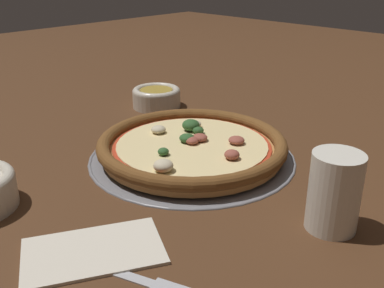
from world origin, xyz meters
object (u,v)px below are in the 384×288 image
pizza_tray (192,156)px  fork (121,273)px  bowl_near (157,96)px  napkin (93,250)px  drinking_cup (334,192)px  pizza (192,146)px

pizza_tray → fork: (0.27, 0.16, -0.00)m
pizza_tray → fork: bearing=30.2°
bowl_near → napkin: bearing=40.8°
drinking_cup → pizza_tray: bearing=-96.1°
napkin → fork: bearing=88.4°
pizza → drinking_cup: size_ratio=3.15×
pizza_tray → fork: size_ratio=1.84×
bowl_near → drinking_cup: (0.17, 0.52, 0.03)m
napkin → pizza: bearing=-158.9°
pizza → bowl_near: 0.29m
bowl_near → napkin: bowl_near is taller
pizza_tray → pizza: (-0.00, -0.00, 0.02)m
bowl_near → napkin: 0.54m
bowl_near → napkin: size_ratio=0.58×
pizza_tray → drinking_cup: bearing=83.9°
pizza → drinking_cup: 0.27m
pizza_tray → pizza: pizza is taller
drinking_cup → bowl_near: bearing=-108.1°
drinking_cup → fork: 0.27m
bowl_near → fork: bearing=44.7°
pizza_tray → napkin: 0.29m
bowl_near → drinking_cup: 0.55m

